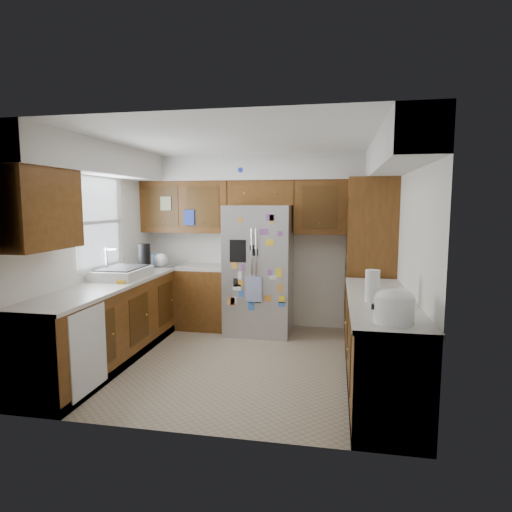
# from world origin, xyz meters

# --- Properties ---
(floor) EXTENTS (3.60, 3.60, 0.00)m
(floor) POSITION_xyz_m (0.00, 0.00, 0.00)
(floor) COLOR tan
(floor) RESTS_ON ground
(room_shell) EXTENTS (3.64, 3.24, 2.52)m
(room_shell) POSITION_xyz_m (-0.11, 0.36, 1.82)
(room_shell) COLOR white
(room_shell) RESTS_ON ground
(left_counter_run) EXTENTS (1.36, 3.20, 0.92)m
(left_counter_run) POSITION_xyz_m (-1.36, 0.03, 0.43)
(left_counter_run) COLOR #492E0E
(left_counter_run) RESTS_ON ground
(right_counter_run) EXTENTS (0.63, 2.25, 0.92)m
(right_counter_run) POSITION_xyz_m (1.50, -0.47, 0.42)
(right_counter_run) COLOR #492E0E
(right_counter_run) RESTS_ON ground
(pantry) EXTENTS (0.60, 0.90, 2.15)m
(pantry) POSITION_xyz_m (1.50, 1.15, 1.07)
(pantry) COLOR #492E0E
(pantry) RESTS_ON ground
(fridge) EXTENTS (0.90, 0.79, 1.80)m
(fridge) POSITION_xyz_m (-0.00, 1.20, 0.90)
(fridge) COLOR #A9A8AE
(fridge) RESTS_ON ground
(bridge_cabinet) EXTENTS (0.96, 0.34, 0.35)m
(bridge_cabinet) POSITION_xyz_m (0.00, 1.43, 1.98)
(bridge_cabinet) COLOR #492E0E
(bridge_cabinet) RESTS_ON fridge
(fridge_top_items) EXTENTS (0.85, 0.33, 0.27)m
(fridge_top_items) POSITION_xyz_m (0.00, 1.38, 2.27)
(fridge_top_items) COLOR #2434C1
(fridge_top_items) RESTS_ON bridge_cabinet
(sink_assembly) EXTENTS (0.52, 0.72, 0.37)m
(sink_assembly) POSITION_xyz_m (-1.50, 0.10, 0.99)
(sink_assembly) COLOR silver
(sink_assembly) RESTS_ON left_counter_run
(left_counter_clutter) EXTENTS (0.31, 0.87, 0.38)m
(left_counter_clutter) POSITION_xyz_m (-1.44, 0.84, 1.05)
(left_counter_clutter) COLOR black
(left_counter_clutter) RESTS_ON left_counter_run
(rice_cooker) EXTENTS (0.31, 0.30, 0.27)m
(rice_cooker) POSITION_xyz_m (1.50, -1.34, 1.06)
(rice_cooker) COLOR white
(rice_cooker) RESTS_ON right_counter_run
(paper_towel) EXTENTS (0.13, 0.13, 0.30)m
(paper_towel) POSITION_xyz_m (1.40, -0.64, 1.07)
(paper_towel) COLOR white
(paper_towel) RESTS_ON right_counter_run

